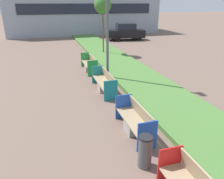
{
  "coord_description": "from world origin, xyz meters",
  "views": [
    {
      "loc": [
        -1.65,
        1.13,
        4.07
      ],
      "look_at": [
        0.9,
        9.39,
        0.6
      ],
      "focal_mm": 35.0,
      "sensor_mm": 36.0,
      "label": 1
    }
  ],
  "objects": [
    {
      "name": "planter_grass_strip",
      "position": [
        3.2,
        12.0,
        0.09
      ],
      "size": [
        2.8,
        120.0,
        0.18
      ],
      "color": "#4C7A38",
      "rests_on": "ground"
    },
    {
      "name": "sapling_tree_far",
      "position": [
        3.01,
        18.67,
        3.83
      ],
      "size": [
        1.34,
        1.34,
        4.53
      ],
      "color": "brown",
      "rests_on": "ground"
    },
    {
      "name": "bench_teal_frame",
      "position": [
        0.94,
        10.79,
        0.38
      ],
      "size": [
        0.65,
        2.46,
        0.94
      ],
      "color": "#9E9B96",
      "rests_on": "ground"
    },
    {
      "name": "bench_blue_frame",
      "position": [
        0.94,
        6.94,
        0.37
      ],
      "size": [
        0.65,
        2.05,
        0.94
      ],
      "color": "#9E9B96",
      "rests_on": "ground"
    },
    {
      "name": "parked_car_distant",
      "position": [
        7.38,
        25.1,
        0.91
      ],
      "size": [
        4.4,
        2.33,
        1.86
      ],
      "rotation": [
        0.0,
        0.0,
        -0.14
      ],
      "color": "black",
      "rests_on": "ground"
    },
    {
      "name": "building_backdrop",
      "position": [
        4.0,
        32.91,
        3.0
      ],
      "size": [
        19.78,
        6.82,
        6.0
      ],
      "color": "#939EAD",
      "rests_on": "ground"
    },
    {
      "name": "litter_bin",
      "position": [
        0.55,
        5.32,
        0.46
      ],
      "size": [
        0.38,
        0.38,
        0.92
      ],
      "color": "#4C4F51",
      "rests_on": "ground"
    },
    {
      "name": "bench_green_frame",
      "position": [
        0.94,
        14.33,
        0.37
      ],
      "size": [
        0.65,
        2.27,
        0.94
      ],
      "color": "#9E9B96",
      "rests_on": "ground"
    },
    {
      "name": "street_lamp_post",
      "position": [
        1.55,
        12.31,
        4.16
      ],
      "size": [
        0.24,
        0.44,
        7.56
      ],
      "color": "#56595B",
      "rests_on": "ground"
    }
  ]
}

